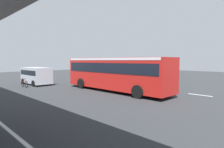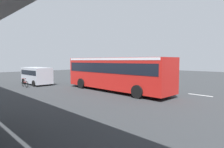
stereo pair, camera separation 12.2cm
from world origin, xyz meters
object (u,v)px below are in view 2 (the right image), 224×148
traffic_sign (143,70)px  city_bus (115,71)px  bicycle_red (25,84)px  parked_van (37,75)px  pedestrian (128,79)px

traffic_sign → city_bus: bearing=88.3°
bicycle_red → traffic_sign: bearing=-133.5°
city_bus → parked_van: bearing=17.7°
parked_van → bicycle_red: (-1.43, 1.90, -0.81)m
pedestrian → traffic_sign: (-0.94, -1.32, 1.00)m
bicycle_red → pedestrian: size_ratio=0.99×
traffic_sign → bicycle_red: bearing=46.5°
parked_van → traffic_sign: bearing=-144.1°
parked_van → pedestrian: parked_van is taller
parked_van → traffic_sign: size_ratio=1.71×
city_bus → traffic_sign: city_bus is taller
city_bus → traffic_sign: bearing=-91.7°
pedestrian → city_bus: bearing=105.7°
parked_van → pedestrian: size_ratio=2.68×
bicycle_red → pedestrian: pedestrian is taller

